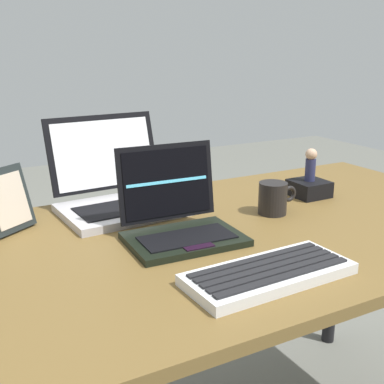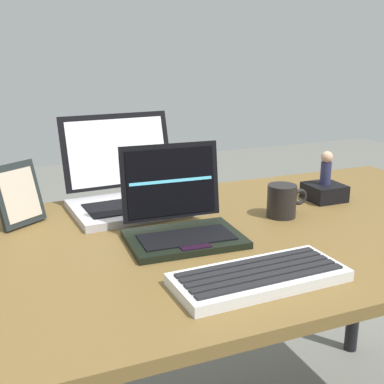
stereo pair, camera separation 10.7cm
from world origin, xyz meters
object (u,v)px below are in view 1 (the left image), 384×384
(external_keyboard, at_px, (269,273))
(laptop_front, at_px, (179,221))
(photo_frame, at_px, (8,200))
(coffee_mug, at_px, (273,198))
(figurine_stand, at_px, (309,188))
(figurine, at_px, (311,164))
(laptop_rear, at_px, (120,192))

(external_keyboard, bearing_deg, laptop_front, 101.17)
(photo_frame, bearing_deg, coffee_mug, -17.24)
(photo_frame, distance_m, figurine_stand, 0.82)
(laptop_front, distance_m, external_keyboard, 0.27)
(laptop_front, bearing_deg, figurine_stand, 12.94)
(laptop_front, bearing_deg, photo_frame, 145.18)
(laptop_front, xyz_separation_m, figurine, (0.48, 0.11, 0.05))
(laptop_rear, distance_m, photo_frame, 0.29)
(figurine_stand, distance_m, coffee_mug, 0.20)
(laptop_rear, bearing_deg, laptop_front, -81.30)
(photo_frame, distance_m, figurine, 0.82)
(figurine_stand, xyz_separation_m, figurine, (0.00, 0.00, 0.07))
(laptop_front, xyz_separation_m, photo_frame, (-0.33, 0.23, 0.03))
(coffee_mug, bearing_deg, photo_frame, 162.76)
(laptop_rear, bearing_deg, figurine, -16.62)
(coffee_mug, bearing_deg, figurine, 21.75)
(figurine, bearing_deg, figurine_stand, 0.00)
(laptop_front, height_order, coffee_mug, laptop_front)
(photo_frame, distance_m, coffee_mug, 0.65)
(laptop_front, bearing_deg, figurine, 12.94)
(laptop_rear, relative_size, photo_frame, 2.23)
(photo_frame, bearing_deg, external_keyboard, -52.36)
(external_keyboard, xyz_separation_m, figurine, (0.43, 0.38, 0.08))
(photo_frame, bearing_deg, laptop_front, -34.82)
(laptop_front, height_order, figurine, laptop_front)
(laptop_front, relative_size, laptop_rear, 0.76)
(photo_frame, height_order, figurine, photo_frame)
(laptop_rear, bearing_deg, photo_frame, -172.56)
(laptop_front, distance_m, coffee_mug, 0.30)
(laptop_front, relative_size, figurine_stand, 2.63)
(laptop_rear, xyz_separation_m, external_keyboard, (0.09, -0.53, -0.04))
(laptop_front, distance_m, figurine, 0.50)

